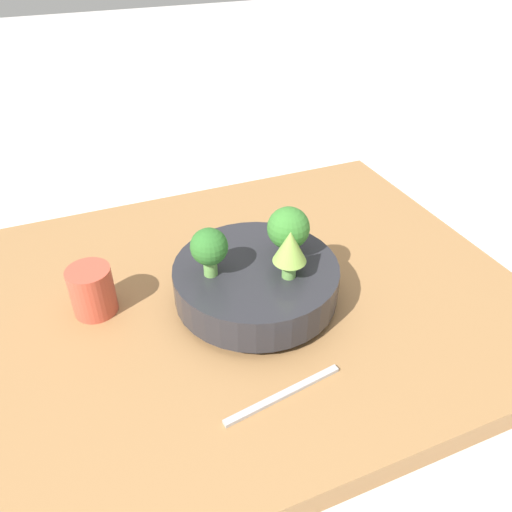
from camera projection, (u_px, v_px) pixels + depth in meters
The scene contains 8 objects.
ground_plane at pixel (261, 303), 0.90m from camera, with size 6.00×6.00×0.00m, color silver.
table at pixel (262, 294), 0.88m from camera, with size 0.86×0.74×0.04m.
bowl at pixel (256, 281), 0.81m from camera, with size 0.27×0.27×0.07m.
broccoli_floret_right at pixel (288, 229), 0.79m from camera, with size 0.07×0.07×0.09m.
romanesco_piece_near at pixel (290, 249), 0.74m from camera, with size 0.05×0.05×0.08m.
broccoli_floret_left at pixel (209, 248), 0.75m from camera, with size 0.06×0.06×0.08m.
cup at pixel (92, 291), 0.79m from camera, with size 0.07×0.07×0.08m.
fork at pixel (283, 395), 0.68m from camera, with size 0.18×0.04×0.01m.
Camera 1 is at (-0.27, -0.62, 0.59)m, focal length 35.00 mm.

